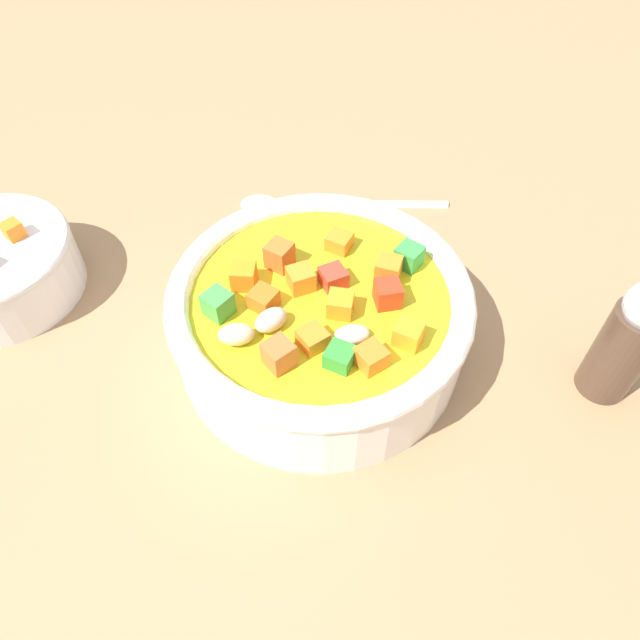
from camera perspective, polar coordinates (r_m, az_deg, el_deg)
name	(u,v)px	position (r cm, az deg, el deg)	size (l,w,h in cm)	color
ground_plane	(320,355)	(43.23, 0.00, -3.40)	(140.00, 140.00, 2.00)	#9E754F
soup_bowl_main	(320,316)	(39.75, -0.01, 0.35)	(20.20, 20.20, 7.24)	white
spoon	(321,201)	(53.42, 0.08, 11.50)	(18.47, 5.78, 0.86)	silver
pepper_shaker	(628,341)	(41.35, 27.70, -1.86)	(3.41, 3.41, 9.69)	#4C3828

